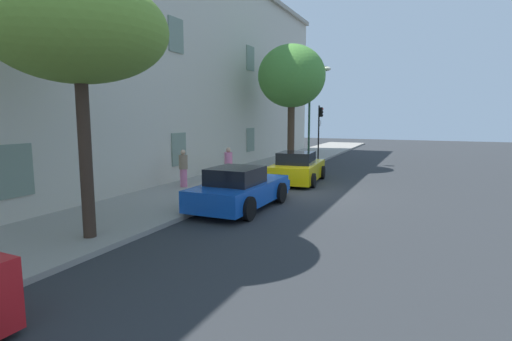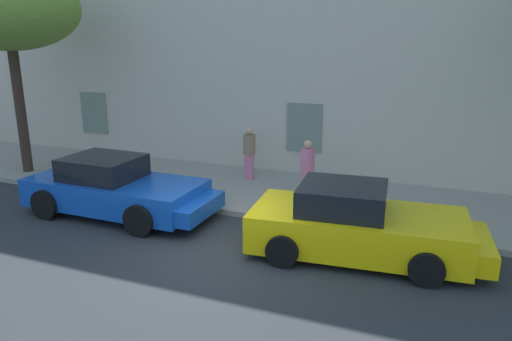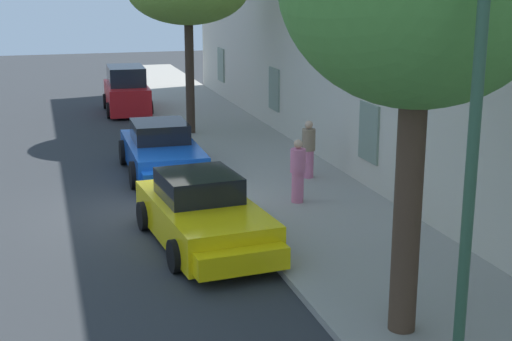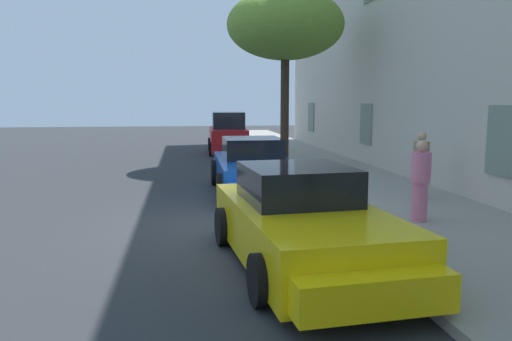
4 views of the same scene
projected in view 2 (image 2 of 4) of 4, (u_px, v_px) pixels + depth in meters
ground_plane at (223, 252)px, 9.95m from camera, size 80.00×80.00×0.00m
sidewalk at (283, 193)px, 13.42m from camera, size 60.00×3.96×0.14m
sportscar_red_lead at (120, 190)px, 11.88m from camera, size 4.84×2.17×1.45m
sportscar_yellow_flank at (365, 227)px, 9.65m from camera, size 4.78×2.45×1.46m
tree_midblock at (7, 9)px, 14.09m from camera, size 4.17×4.17×6.19m
pedestrian_admiring at (307, 169)px, 12.71m from camera, size 0.47×0.47×1.56m
pedestrian_strolling at (249, 153)px, 14.39m from camera, size 0.51×0.51×1.58m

